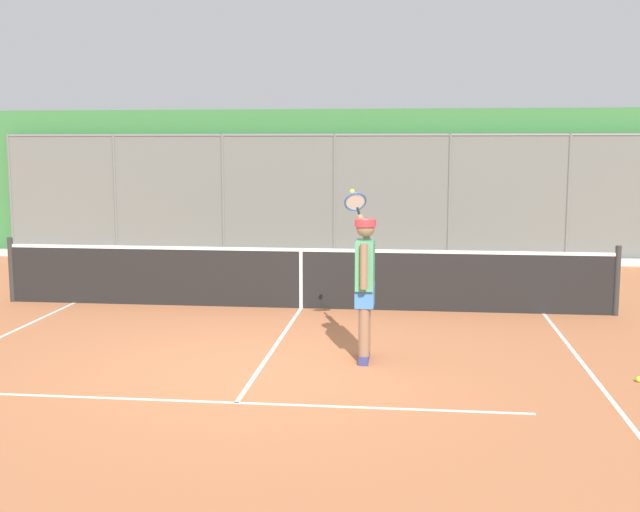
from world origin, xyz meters
TOP-DOWN VIEW (x-y plane):
  - ground_plane at (0.00, 0.00)m, footprint 60.00×60.00m
  - court_line_markings at (0.00, 1.45)m, footprint 7.57×8.63m
  - fence_backdrop at (0.00, -9.65)m, footprint 18.25×1.37m
  - tennis_net at (0.00, -3.58)m, footprint 9.73×0.09m
  - tennis_player at (-1.18, -0.62)m, footprint 0.47×1.41m
  - tennis_ball_mid_court at (-4.21, -0.05)m, footprint 0.07×0.07m

SIDE VIEW (x-z plane):
  - ground_plane at x=0.00m, z-range 0.00..0.00m
  - court_line_markings at x=0.00m, z-range 0.00..0.01m
  - tennis_ball_mid_court at x=-4.21m, z-range 0.00..0.07m
  - tennis_net at x=0.00m, z-range -0.04..1.03m
  - tennis_player at x=-1.18m, z-range 0.01..2.01m
  - fence_backdrop at x=0.00m, z-range -0.02..3.36m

